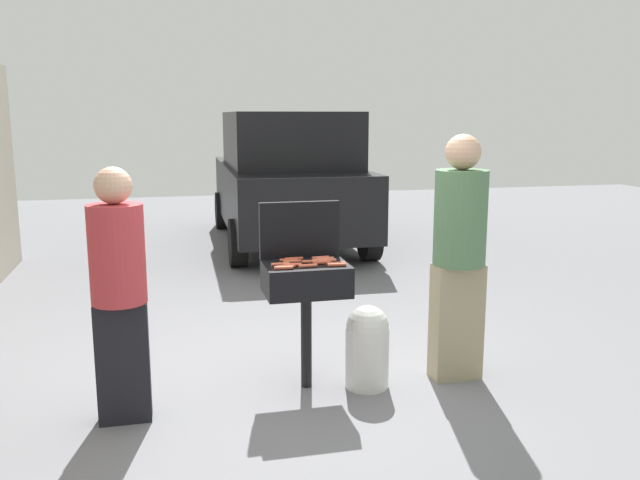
{
  "coord_description": "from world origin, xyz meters",
  "views": [
    {
      "loc": [
        -0.9,
        -4.61,
        1.97
      ],
      "look_at": [
        0.28,
        0.41,
        1.0
      ],
      "focal_mm": 37.16,
      "sensor_mm": 36.0,
      "label": 1
    }
  ],
  "objects_px": {
    "bbq_grill": "(306,283)",
    "hot_dog_9": "(294,259)",
    "person_right": "(459,249)",
    "hot_dog_1": "(320,258)",
    "hot_dog_14": "(325,259)",
    "propane_tank": "(367,345)",
    "hot_dog_8": "(280,264)",
    "hot_dog_7": "(308,266)",
    "hot_dog_13": "(336,264)",
    "hot_dog_0": "(327,261)",
    "parked_minivan": "(287,178)",
    "hot_dog_12": "(337,265)",
    "hot_dog_15": "(286,266)",
    "person_left": "(119,287)",
    "hot_dog_4": "(292,262)",
    "hot_dog_11": "(284,268)",
    "hot_dog_3": "(292,265)",
    "hot_dog_6": "(289,260)",
    "hot_dog_2": "(311,262)",
    "hot_dog_10": "(322,263)",
    "hot_dog_5": "(321,260)"
  },
  "relations": [
    {
      "from": "hot_dog_14",
      "to": "propane_tank",
      "type": "xyz_separation_m",
      "value": [
        0.28,
        -0.18,
        -0.62
      ]
    },
    {
      "from": "hot_dog_8",
      "to": "hot_dog_15",
      "type": "xyz_separation_m",
      "value": [
        0.02,
        -0.08,
        0.0
      ]
    },
    {
      "from": "bbq_grill",
      "to": "propane_tank",
      "type": "xyz_separation_m",
      "value": [
        0.43,
        -0.11,
        -0.46
      ]
    },
    {
      "from": "hot_dog_3",
      "to": "hot_dog_8",
      "type": "bearing_deg",
      "value": 153.01
    },
    {
      "from": "hot_dog_2",
      "to": "person_left",
      "type": "xyz_separation_m",
      "value": [
        -1.31,
        -0.26,
        -0.04
      ]
    },
    {
      "from": "hot_dog_14",
      "to": "propane_tank",
      "type": "distance_m",
      "value": 0.7
    },
    {
      "from": "bbq_grill",
      "to": "hot_dog_11",
      "type": "relative_size",
      "value": 7.14
    },
    {
      "from": "hot_dog_1",
      "to": "hot_dog_2",
      "type": "relative_size",
      "value": 1.0
    },
    {
      "from": "hot_dog_0",
      "to": "parked_minivan",
      "type": "height_order",
      "value": "parked_minivan"
    },
    {
      "from": "hot_dog_9",
      "to": "parked_minivan",
      "type": "height_order",
      "value": "parked_minivan"
    },
    {
      "from": "hot_dog_8",
      "to": "person_right",
      "type": "distance_m",
      "value": 1.33
    },
    {
      "from": "hot_dog_9",
      "to": "propane_tank",
      "type": "distance_m",
      "value": 0.83
    },
    {
      "from": "hot_dog_9",
      "to": "hot_dog_13",
      "type": "bearing_deg",
      "value": -40.9
    },
    {
      "from": "hot_dog_4",
      "to": "hot_dog_9",
      "type": "height_order",
      "value": "same"
    },
    {
      "from": "hot_dog_0",
      "to": "hot_dog_7",
      "type": "height_order",
      "value": "same"
    },
    {
      "from": "hot_dog_8",
      "to": "hot_dog_13",
      "type": "relative_size",
      "value": 1.0
    },
    {
      "from": "hot_dog_2",
      "to": "hot_dog_4",
      "type": "xyz_separation_m",
      "value": [
        -0.13,
        0.03,
        0.0
      ]
    },
    {
      "from": "bbq_grill",
      "to": "hot_dog_13",
      "type": "distance_m",
      "value": 0.27
    },
    {
      "from": "hot_dog_15",
      "to": "person_left",
      "type": "height_order",
      "value": "person_left"
    },
    {
      "from": "hot_dog_15",
      "to": "person_left",
      "type": "relative_size",
      "value": 0.08
    },
    {
      "from": "hot_dog_3",
      "to": "hot_dog_7",
      "type": "xyz_separation_m",
      "value": [
        0.1,
        -0.05,
        0.0
      ]
    },
    {
      "from": "hot_dog_3",
      "to": "hot_dog_15",
      "type": "relative_size",
      "value": 1.0
    },
    {
      "from": "hot_dog_2",
      "to": "person_right",
      "type": "relative_size",
      "value": 0.07
    },
    {
      "from": "hot_dog_1",
      "to": "hot_dog_9",
      "type": "height_order",
      "value": "same"
    },
    {
      "from": "bbq_grill",
      "to": "hot_dog_7",
      "type": "distance_m",
      "value": 0.2
    },
    {
      "from": "hot_dog_1",
      "to": "hot_dog_0",
      "type": "bearing_deg",
      "value": -77.3
    },
    {
      "from": "person_right",
      "to": "hot_dog_6",
      "type": "bearing_deg",
      "value": -24.16
    },
    {
      "from": "hot_dog_15",
      "to": "hot_dog_9",
      "type": "bearing_deg",
      "value": 65.91
    },
    {
      "from": "hot_dog_7",
      "to": "hot_dog_14",
      "type": "xyz_separation_m",
      "value": [
        0.17,
        0.2,
        0.0
      ]
    },
    {
      "from": "hot_dog_10",
      "to": "person_right",
      "type": "bearing_deg",
      "value": -2.51
    },
    {
      "from": "hot_dog_3",
      "to": "propane_tank",
      "type": "height_order",
      "value": "hot_dog_3"
    },
    {
      "from": "hot_dog_3",
      "to": "hot_dog_15",
      "type": "distance_m",
      "value": 0.06
    },
    {
      "from": "hot_dog_2",
      "to": "hot_dog_7",
      "type": "height_order",
      "value": "same"
    },
    {
      "from": "hot_dog_3",
      "to": "propane_tank",
      "type": "bearing_deg",
      "value": -4.09
    },
    {
      "from": "hot_dog_7",
      "to": "parked_minivan",
      "type": "height_order",
      "value": "parked_minivan"
    },
    {
      "from": "hot_dog_1",
      "to": "hot_dog_15",
      "type": "bearing_deg",
      "value": -143.81
    },
    {
      "from": "bbq_grill",
      "to": "hot_dog_9",
      "type": "bearing_deg",
      "value": 117.52
    },
    {
      "from": "person_right",
      "to": "hot_dog_1",
      "type": "bearing_deg",
      "value": -27.49
    },
    {
      "from": "hot_dog_1",
      "to": "hot_dog_6",
      "type": "relative_size",
      "value": 1.0
    },
    {
      "from": "hot_dog_12",
      "to": "person_right",
      "type": "bearing_deg",
      "value": 2.88
    },
    {
      "from": "hot_dog_3",
      "to": "hot_dog_13",
      "type": "bearing_deg",
      "value": -6.11
    },
    {
      "from": "hot_dog_4",
      "to": "hot_dog_13",
      "type": "relative_size",
      "value": 1.0
    },
    {
      "from": "hot_dog_4",
      "to": "person_left",
      "type": "bearing_deg",
      "value": -166.08
    },
    {
      "from": "hot_dog_0",
      "to": "hot_dog_15",
      "type": "bearing_deg",
      "value": -161.36
    },
    {
      "from": "propane_tank",
      "to": "person_left",
      "type": "height_order",
      "value": "person_left"
    },
    {
      "from": "hot_dog_12",
      "to": "hot_dog_13",
      "type": "distance_m",
      "value": 0.04
    },
    {
      "from": "hot_dog_13",
      "to": "hot_dog_1",
      "type": "bearing_deg",
      "value": 105.93
    },
    {
      "from": "hot_dog_11",
      "to": "hot_dog_13",
      "type": "height_order",
      "value": "same"
    },
    {
      "from": "bbq_grill",
      "to": "hot_dog_14",
      "type": "distance_m",
      "value": 0.24
    },
    {
      "from": "hot_dog_2",
      "to": "hot_dog_5",
      "type": "xyz_separation_m",
      "value": [
        0.08,
        0.03,
        0.0
      ]
    }
  ]
}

